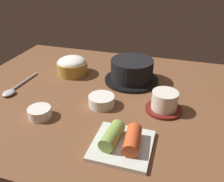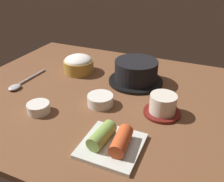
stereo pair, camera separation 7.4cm
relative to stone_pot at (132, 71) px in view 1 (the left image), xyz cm
name	(u,v)px [view 1 (the left image)]	position (x,y,z in cm)	size (l,w,h in cm)	color
dining_table	(108,98)	(-5.06, -12.22, -5.03)	(100.00, 76.00, 2.00)	brown
stone_pot	(132,71)	(0.00, 0.00, 0.00)	(19.22, 19.22, 8.17)	black
rice_bowl	(72,65)	(-22.99, -0.46, -0.60)	(11.47, 11.47, 6.86)	#B78C38
tea_cup_with_saucer	(164,102)	(13.19, -15.76, -1.16)	(10.59, 10.59, 6.09)	maroon
banchan_cup_center	(101,100)	(-5.33, -18.48, -2.28)	(7.84, 7.84, 3.24)	white
kimchi_plate	(122,141)	(5.46, -34.26, -2.31)	(13.91, 13.91, 4.61)	silver
side_bowl_near	(40,112)	(-19.66, -29.14, -2.47)	(6.51, 6.51, 2.88)	white
spoon	(14,89)	(-36.20, -18.57, -3.41)	(3.60, 18.67, 1.35)	#B7B7BC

